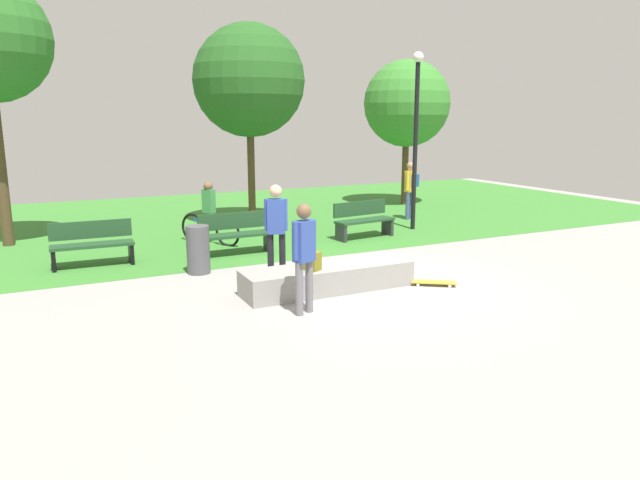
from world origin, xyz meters
name	(u,v)px	position (x,y,z in m)	size (l,w,h in m)	color
ground_plane	(379,284)	(0.00, 0.00, 0.00)	(28.00, 28.00, 0.00)	gray
grass_lawn	(238,217)	(0.00, 8.16, 0.00)	(26.60, 11.68, 0.01)	#387A2D
concrete_ledge	(328,278)	(-1.00, 0.07, 0.22)	(3.06, 0.82, 0.44)	gray
backpack_on_ledge	(312,261)	(-1.38, -0.06, 0.60)	(0.28, 0.20, 0.32)	olive
skater_performing_trick	(304,250)	(-1.89, -0.87, 1.01)	(0.41, 0.30, 1.72)	slate
skater_watching	(276,224)	(-1.52, 1.19, 1.04)	(0.40, 0.31, 1.77)	black
skateboard_by_ledge	(434,282)	(0.84, -0.51, 0.06)	(0.77, 0.61, 0.08)	gold
park_bench_near_lamppost	(235,233)	(-1.60, 3.41, 0.48)	(1.60, 0.48, 0.91)	#1E4223
park_bench_by_oak	(92,243)	(-4.54, 3.70, 0.48)	(1.61, 0.52, 0.91)	#1E4223
park_bench_center_lawn	(363,219)	(1.84, 3.75, 0.48)	(1.65, 0.68, 0.91)	#1E4223
tree_young_birch	(407,104)	(6.02, 8.10, 3.42)	(2.90, 2.90, 4.88)	#4C3823
tree_broad_elm	(249,81)	(-0.02, 6.79, 3.94)	(3.03, 3.03, 5.46)	#4C3823
lamp_post	(416,125)	(3.64, 4.16, 2.78)	(0.28, 0.28, 4.62)	black
trash_bin	(198,250)	(-2.75, 2.20, 0.47)	(0.44, 0.44, 0.94)	#4C4C51
pedestrian_with_backpack	(411,185)	(4.46, 5.49, 1.02)	(0.43, 0.44, 1.69)	#3F5184
cyclist_on_bicycle	(209,218)	(-1.81, 4.77, 0.63)	(1.03, 1.57, 1.52)	black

